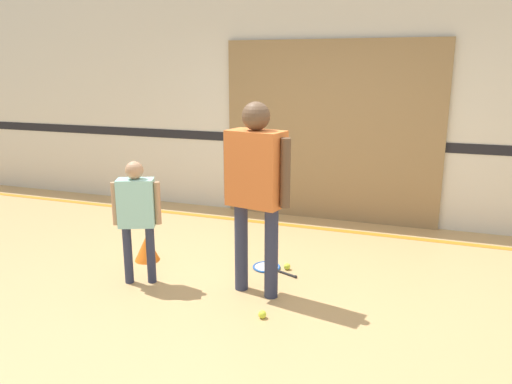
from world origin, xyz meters
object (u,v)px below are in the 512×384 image
tennis_ball_near_instructor (262,314)px  training_cone (147,248)px  tennis_ball_by_spare_racket (287,266)px  person_instructor (256,179)px  person_student_left (137,209)px  racket_spare_on_floor (268,268)px

tennis_ball_near_instructor → training_cone: bearing=153.4°
training_cone → tennis_ball_by_spare_racket: bearing=9.7°
person_instructor → training_cone: bearing=177.0°
person_student_left → training_cone: 0.80m
person_instructor → tennis_ball_near_instructor: person_instructor is taller
person_instructor → racket_spare_on_floor: bearing=108.4°
person_instructor → tennis_ball_near_instructor: 1.12m
person_instructor → tennis_ball_by_spare_racket: 1.18m
person_instructor → training_cone: person_instructor is taller
racket_spare_on_floor → training_cone: training_cone is taller
racket_spare_on_floor → tennis_ball_near_instructor: 1.02m
person_student_left → racket_spare_on_floor: size_ratio=2.14×
tennis_ball_near_instructor → racket_spare_on_floor: bearing=105.5°
tennis_ball_by_spare_racket → racket_spare_on_floor: bearing=-168.8°
person_student_left → tennis_ball_near_instructor: size_ratio=17.51×
person_instructor → person_student_left: size_ratio=1.47×
racket_spare_on_floor → tennis_ball_near_instructor: tennis_ball_near_instructor is taller
person_student_left → training_cone: size_ratio=4.28×
person_student_left → racket_spare_on_floor: 1.43m
person_instructor → tennis_ball_by_spare_racket: bearing=90.2°
person_student_left → racket_spare_on_floor: (1.03, 0.71, -0.70)m
person_student_left → racket_spare_on_floor: person_student_left is taller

